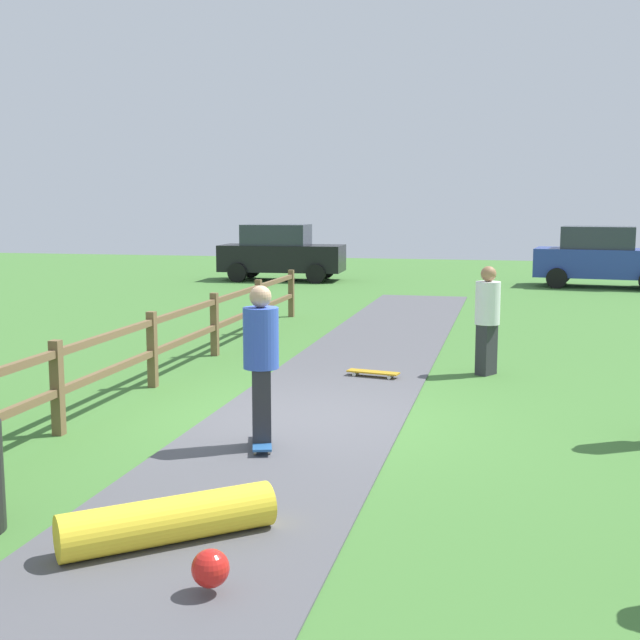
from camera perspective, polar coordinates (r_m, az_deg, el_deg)
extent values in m
plane|color=#427533|center=(10.26, -0.98, -6.87)|extent=(60.00, 60.00, 0.00)
cube|color=#515156|center=(10.25, -0.98, -6.82)|extent=(2.40, 28.00, 0.02)
cube|color=brown|center=(9.94, -17.60, -4.47)|extent=(0.12, 0.12, 1.10)
cube|color=brown|center=(12.18, -11.45, -2.00)|extent=(0.12, 0.12, 1.10)
cube|color=brown|center=(14.52, -7.26, -0.30)|extent=(0.12, 0.12, 1.10)
cube|color=brown|center=(16.94, -4.25, 0.92)|extent=(0.12, 0.12, 1.10)
cube|color=brown|center=(19.39, -1.99, 1.84)|extent=(0.12, 0.12, 1.10)
cube|color=brown|center=(11.05, -14.20, -3.37)|extent=(0.08, 18.00, 0.09)
cube|color=brown|center=(10.97, -14.28, -1.07)|extent=(0.08, 18.00, 0.09)
cube|color=#265999|center=(9.10, -4.01, -8.23)|extent=(0.43, 0.82, 0.02)
cylinder|color=silver|center=(9.38, -4.49, -8.00)|extent=(0.05, 0.07, 0.06)
cylinder|color=silver|center=(9.38, -3.56, -7.99)|extent=(0.05, 0.07, 0.06)
cylinder|color=silver|center=(8.84, -4.49, -9.00)|extent=(0.05, 0.07, 0.06)
cylinder|color=silver|center=(8.84, -3.50, -8.99)|extent=(0.05, 0.07, 0.06)
cube|color=#2D2D33|center=(8.99, -4.04, -5.76)|extent=(0.29, 0.37, 0.78)
cylinder|color=blue|center=(8.85, -4.08, -1.24)|extent=(0.48, 0.48, 0.65)
sphere|color=tan|center=(8.79, -4.11, 1.62)|extent=(0.24, 0.24, 0.24)
cylinder|color=yellow|center=(6.72, -10.35, -13.38)|extent=(1.52, 1.36, 0.36)
sphere|color=red|center=(5.87, -7.54, -16.56)|extent=(0.26, 0.26, 0.26)
cube|color=#BF8C19|center=(12.65, 3.67, -3.59)|extent=(0.82, 0.34, 0.02)
cylinder|color=silver|center=(12.64, 4.98, -3.81)|extent=(0.06, 0.04, 0.06)
cylinder|color=silver|center=(12.50, 4.76, -3.94)|extent=(0.06, 0.04, 0.06)
cylinder|color=silver|center=(12.82, 2.61, -3.62)|extent=(0.06, 0.04, 0.06)
cylinder|color=silver|center=(12.69, 2.36, -3.74)|extent=(0.06, 0.04, 0.06)
cube|color=#2D2D33|center=(13.09, 11.36, -2.00)|extent=(0.34, 0.38, 0.79)
cylinder|color=white|center=(12.98, 11.45, 1.16)|extent=(0.52, 0.52, 0.66)
sphere|color=#9E704C|center=(12.94, 11.51, 3.12)|extent=(0.24, 0.24, 0.24)
cube|color=black|center=(28.64, -2.62, 4.28)|extent=(4.27, 1.88, 0.90)
cube|color=#2D333D|center=(28.65, -3.02, 5.88)|extent=(2.26, 1.65, 0.70)
cylinder|color=black|center=(29.26, 0.36, 3.48)|extent=(0.65, 0.27, 0.64)
cylinder|color=black|center=(27.53, -0.29, 3.19)|extent=(0.65, 0.27, 0.64)
cylinder|color=black|center=(29.86, -4.75, 3.54)|extent=(0.65, 0.27, 0.64)
cylinder|color=black|center=(28.17, -5.70, 3.26)|extent=(0.65, 0.27, 0.64)
cube|color=#283D99|center=(27.72, 18.93, 3.73)|extent=(4.39, 2.23, 0.90)
cube|color=#2D333D|center=(27.69, 18.59, 5.40)|extent=(2.39, 1.83, 0.70)
cylinder|color=black|center=(28.70, 16.25, 3.07)|extent=(0.67, 0.32, 0.64)
cylinder|color=black|center=(26.95, 15.96, 2.78)|extent=(0.67, 0.32, 0.64)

